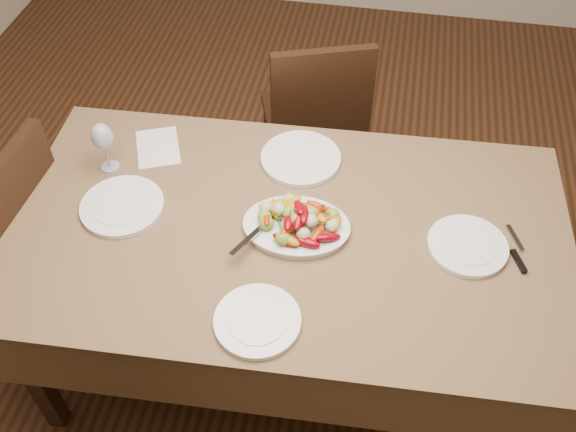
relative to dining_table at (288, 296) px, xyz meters
The scene contains 13 objects.
floor 0.49m from the dining_table, 50.31° to the right, with size 6.00×6.00×0.00m, color #3E2212.
dining_table is the anchor object (origin of this frame).
chair_far 0.94m from the dining_table, 93.64° to the left, with size 0.42×0.42×0.95m, color black, non-canonical shape.
serving_platter 0.39m from the dining_table, ahead, with size 0.34×0.25×0.02m, color white.
roasted_vegetables 0.45m from the dining_table, ahead, with size 0.28×0.19×0.09m, color #77020A, non-canonical shape.
serving_spoon 0.43m from the dining_table, 129.99° to the right, with size 0.28×0.06×0.03m, color #9EA0A8, non-canonical shape.
plate_left 0.68m from the dining_table, behind, with size 0.28×0.28×0.02m, color white.
plate_right 0.69m from the dining_table, ahead, with size 0.25×0.25×0.02m, color white.
plate_far 0.51m from the dining_table, 92.48° to the left, with size 0.29×0.29×0.02m, color white.
plate_near 0.54m from the dining_table, 93.29° to the right, with size 0.25×0.25×0.02m, color white.
wine_glass 0.85m from the dining_table, 165.74° to the left, with size 0.08×0.08×0.20m, color #8C99A5, non-canonical shape.
menu_card 0.73m from the dining_table, 150.82° to the left, with size 0.15×0.21×0.00m, color silver.
table_knife 0.82m from the dining_table, ahead, with size 0.02×0.20×0.01m, color #9EA0A8, non-canonical shape.
Camera 1 is at (0.05, -1.11, 2.34)m, focal length 40.00 mm.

